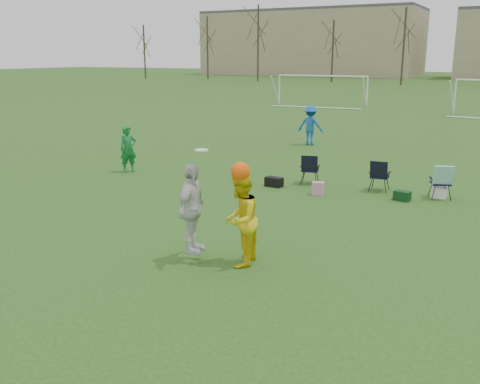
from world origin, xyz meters
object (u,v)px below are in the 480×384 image
Objects in this scene: fielder_blue at (310,125)px; goal_left at (322,82)px; fielder_green_near at (128,149)px; center_contest at (221,214)px.

fielder_blue is 19.65m from goal_left.
center_contest is at bearing -97.08° from fielder_green_near.
fielder_green_near is 0.91× the size of fielder_blue.
goal_left reaches higher than center_contest.
fielder_blue is at bearing 104.32° from center_contest.
goal_left is at bearing 106.64° from center_contest.
fielder_green_near is 27.42m from goal_left.
center_contest is 34.63m from goal_left.
fielder_blue is 0.79× the size of center_contest.
fielder_green_near is 9.36m from center_contest.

